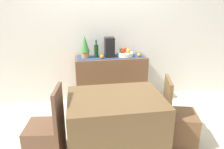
# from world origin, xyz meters

# --- Properties ---
(ground_plane) EXTENTS (6.40, 6.40, 0.02)m
(ground_plane) POSITION_xyz_m (0.00, 0.00, -0.01)
(ground_plane) COLOR beige
(ground_plane) RESTS_ON ground
(room_wall_rear) EXTENTS (6.40, 0.06, 2.70)m
(room_wall_rear) POSITION_xyz_m (0.00, 1.18, 1.35)
(room_wall_rear) COLOR silver
(room_wall_rear) RESTS_ON ground
(sideboard_console) EXTENTS (1.22, 0.42, 0.86)m
(sideboard_console) POSITION_xyz_m (0.10, 0.92, 0.43)
(sideboard_console) COLOR brown
(sideboard_console) RESTS_ON ground
(table_runner) EXTENTS (1.15, 0.32, 0.01)m
(table_runner) POSITION_xyz_m (0.10, 0.92, 0.86)
(table_runner) COLOR navy
(table_runner) RESTS_ON sideboard_console
(fruit_bowl) EXTENTS (0.28, 0.28, 0.06)m
(fruit_bowl) POSITION_xyz_m (0.34, 0.92, 0.89)
(fruit_bowl) COLOR white
(fruit_bowl) RESTS_ON table_runner
(apple_right) EXTENTS (0.08, 0.08, 0.08)m
(apple_right) POSITION_xyz_m (0.30, 0.89, 0.96)
(apple_right) COLOR red
(apple_right) RESTS_ON fruit_bowl
(apple_center) EXTENTS (0.07, 0.07, 0.07)m
(apple_center) POSITION_xyz_m (0.29, 0.97, 0.96)
(apple_center) COLOR #86AD44
(apple_center) RESTS_ON fruit_bowl
(apple_upper) EXTENTS (0.07, 0.07, 0.07)m
(apple_upper) POSITION_xyz_m (0.36, 1.00, 0.96)
(apple_upper) COLOR red
(apple_upper) RESTS_ON fruit_bowl
(apple_left) EXTENTS (0.07, 0.07, 0.07)m
(apple_left) POSITION_xyz_m (0.39, 0.88, 0.96)
(apple_left) COLOR gold
(apple_left) RESTS_ON fruit_bowl
(wine_bottle) EXTENTS (0.07, 0.07, 0.30)m
(wine_bottle) POSITION_xyz_m (-0.15, 0.92, 0.97)
(wine_bottle) COLOR #103717
(wine_bottle) RESTS_ON sideboard_console
(coffee_maker) EXTENTS (0.16, 0.18, 0.34)m
(coffee_maker) POSITION_xyz_m (0.07, 0.92, 1.02)
(coffee_maker) COLOR black
(coffee_maker) RESTS_ON sideboard_console
(potted_plant) EXTENTS (0.15, 0.15, 0.38)m
(potted_plant) POSITION_xyz_m (-0.34, 0.92, 1.06)
(potted_plant) COLOR #B97943
(potted_plant) RESTS_ON sideboard_console
(orange_loose_far) EXTENTS (0.07, 0.07, 0.07)m
(orange_loose_far) POSITION_xyz_m (-0.07, 0.82, 0.89)
(orange_loose_far) COLOR orange
(orange_loose_far) RESTS_ON sideboard_console
(orange_loose_end) EXTENTS (0.07, 0.07, 0.07)m
(orange_loose_end) POSITION_xyz_m (0.58, 0.86, 0.89)
(orange_loose_end) COLOR orange
(orange_loose_end) RESTS_ON sideboard_console
(dining_table) EXTENTS (1.09, 0.82, 0.74)m
(dining_table) POSITION_xyz_m (-0.06, -0.44, 0.37)
(dining_table) COLOR brown
(dining_table) RESTS_ON ground
(chair_near_window) EXTENTS (0.45, 0.45, 0.90)m
(chair_near_window) POSITION_xyz_m (-0.87, -0.44, 0.27)
(chair_near_window) COLOR brown
(chair_near_window) RESTS_ON ground
(chair_by_corner) EXTENTS (0.49, 0.49, 0.90)m
(chair_by_corner) POSITION_xyz_m (0.75, -0.44, 0.27)
(chair_by_corner) COLOR brown
(chair_by_corner) RESTS_ON ground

